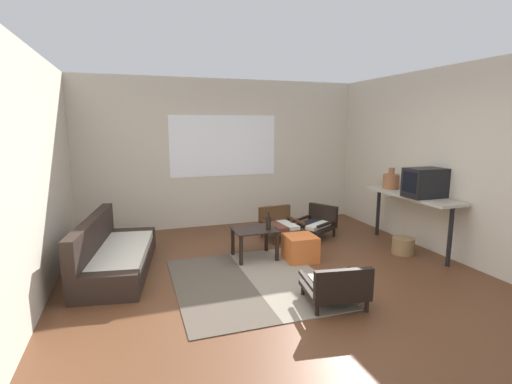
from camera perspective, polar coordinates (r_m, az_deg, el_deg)
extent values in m
plane|color=#56331E|center=(4.56, 4.69, -14.29)|extent=(7.80, 7.80, 0.00)
cube|color=beige|center=(7.08, -4.99, 5.82)|extent=(5.60, 0.12, 2.70)
cube|color=white|center=(7.01, -4.88, 6.98)|extent=(1.99, 0.01, 1.11)
cube|color=beige|center=(5.98, 27.83, 3.87)|extent=(0.12, 6.60, 2.70)
cube|color=beige|center=(4.26, -31.97, 1.37)|extent=(0.12, 6.60, 2.70)
cube|color=#4C4238|center=(4.59, -6.35, -14.11)|extent=(0.91, 2.07, 0.01)
cube|color=gray|center=(4.84, 4.44, -12.74)|extent=(0.91, 2.07, 0.01)
cube|color=black|center=(5.31, -20.00, -10.11)|extent=(1.04, 2.04, 0.20)
cube|color=beige|center=(5.25, -19.78, -8.54)|extent=(0.91, 1.84, 0.10)
cube|color=black|center=(5.28, -23.55, -6.97)|extent=(0.44, 1.94, 0.61)
cube|color=black|center=(6.12, -18.56, -6.80)|extent=(0.76, 0.29, 0.31)
cube|color=black|center=(4.49, -22.09, -13.31)|extent=(0.76, 0.29, 0.31)
cube|color=black|center=(5.34, -0.25, -5.69)|extent=(0.60, 0.51, 0.02)
cube|color=black|center=(5.53, -3.55, -7.50)|extent=(0.04, 0.04, 0.42)
cube|color=black|center=(5.68, 1.57, -7.00)|extent=(0.04, 0.04, 0.42)
cube|color=black|center=(5.13, -2.28, -8.91)|extent=(0.04, 0.04, 0.42)
cube|color=black|center=(5.29, 3.20, -8.32)|extent=(0.04, 0.04, 0.42)
cylinder|color=#472D19|center=(6.24, 6.98, -6.72)|extent=(0.04, 0.04, 0.16)
cylinder|color=#472D19|center=(6.01, 2.89, -7.34)|extent=(0.04, 0.04, 0.16)
cylinder|color=#472D19|center=(6.65, 4.77, -5.63)|extent=(0.04, 0.04, 0.16)
cylinder|color=#472D19|center=(6.43, 0.87, -6.15)|extent=(0.04, 0.04, 0.16)
cube|color=#472D19|center=(6.30, 3.89, -5.54)|extent=(0.63, 0.63, 0.05)
cube|color=silver|center=(6.31, 4.79, -5.00)|extent=(0.24, 0.53, 0.06)
cube|color=brown|center=(6.22, 3.16, -5.21)|extent=(0.24, 0.53, 0.06)
cube|color=#472D19|center=(6.47, 2.83, -3.46)|extent=(0.58, 0.13, 0.31)
cube|color=#472D19|center=(6.40, 6.03, -4.26)|extent=(0.10, 0.57, 0.04)
cube|color=#472D19|center=(6.15, 1.69, -4.81)|extent=(0.10, 0.57, 0.04)
cylinder|color=black|center=(4.38, 7.11, -14.52)|extent=(0.04, 0.04, 0.13)
cylinder|color=black|center=(4.56, 13.71, -13.73)|extent=(0.04, 0.04, 0.13)
cylinder|color=black|center=(3.97, 9.24, -17.29)|extent=(0.04, 0.04, 0.13)
cylinder|color=black|center=(4.17, 16.46, -16.23)|extent=(0.04, 0.04, 0.13)
cube|color=black|center=(4.22, 11.69, -14.32)|extent=(0.69, 0.64, 0.05)
cube|color=beige|center=(4.18, 10.21, -13.70)|extent=(0.27, 0.52, 0.06)
cube|color=black|center=(4.26, 12.99, -13.36)|extent=(0.27, 0.52, 0.06)
cube|color=black|center=(3.94, 13.16, -13.41)|extent=(0.62, 0.16, 0.30)
cube|color=black|center=(4.08, 7.92, -13.31)|extent=(0.12, 0.56, 0.04)
cube|color=black|center=(4.29, 15.39, -12.42)|extent=(0.12, 0.56, 0.04)
cylinder|color=black|center=(6.16, 9.31, -7.06)|extent=(0.04, 0.04, 0.15)
cylinder|color=black|center=(6.41, 5.77, -6.29)|extent=(0.04, 0.04, 0.15)
cylinder|color=black|center=(6.59, 11.74, -6.00)|extent=(0.04, 0.04, 0.15)
cylinder|color=black|center=(6.82, 8.33, -5.33)|extent=(0.04, 0.04, 0.15)
cube|color=black|center=(6.47, 8.82, -5.32)|extent=(0.79, 0.77, 0.05)
cube|color=silver|center=(6.39, 9.46, -5.03)|extent=(0.56, 0.42, 0.06)
cube|color=black|center=(6.49, 8.02, -4.75)|extent=(0.56, 0.42, 0.06)
cube|color=black|center=(6.64, 10.12, -3.28)|extent=(0.33, 0.51, 0.32)
cube|color=black|center=(6.31, 10.79, -4.70)|extent=(0.54, 0.34, 0.04)
cube|color=black|center=(6.57, 6.98, -3.99)|extent=(0.54, 0.34, 0.04)
cube|color=#D1662D|center=(5.37, 6.72, -8.43)|extent=(0.44, 0.44, 0.36)
cube|color=#B2AD9E|center=(6.13, 22.52, -0.46)|extent=(0.47, 1.66, 0.04)
cylinder|color=black|center=(5.68, 27.33, -6.08)|extent=(0.06, 0.06, 0.82)
cylinder|color=black|center=(6.80, 18.02, -2.87)|extent=(0.06, 0.06, 0.82)
cube|color=black|center=(5.90, 24.30, 1.29)|extent=(0.56, 0.37, 0.42)
cube|color=black|center=(5.72, 22.30, 1.38)|extent=(0.01, 0.28, 0.29)
cylinder|color=#935B38|center=(6.48, 19.77, 1.50)|extent=(0.25, 0.25, 0.24)
cylinder|color=#935B38|center=(6.46, 19.86, 2.99)|extent=(0.09, 0.09, 0.10)
cylinder|color=black|center=(5.28, 1.90, -4.71)|extent=(0.07, 0.07, 0.19)
cylinder|color=black|center=(5.25, 1.91, -3.40)|extent=(0.03, 0.03, 0.06)
cylinder|color=olive|center=(6.02, 21.39, -7.59)|extent=(0.31, 0.31, 0.24)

